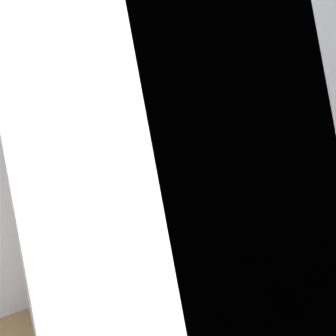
{
  "coord_description": "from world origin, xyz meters",
  "views": [
    {
      "loc": [
        -0.86,
        -1.61,
        1.57
      ],
      "look_at": [
        0.05,
        -0.01,
        0.93
      ],
      "focal_mm": 34.74,
      "sensor_mm": 36.0,
      "label": 1
    }
  ],
  "objects": [
    {
      "name": "laptop",
      "position": [
        0.03,
        0.17,
        1.03
      ],
      "size": [
        0.36,
        0.31,
        0.21
      ],
      "color": "#2D2D33",
      "rests_on": "book_stack_tall"
    },
    {
      "name": "book_stack_keyboard_riser",
      "position": [
        -0.12,
        -0.1,
        0.81
      ],
      "size": [
        0.25,
        0.2,
        0.12
      ],
      "color": "#B22D33",
      "rests_on": "desk"
    },
    {
      "name": "mug",
      "position": [
        -0.45,
        0.0,
        0.8
      ],
      "size": [
        0.12,
        0.08,
        0.1
      ],
      "color": "white",
      "rests_on": "desk"
    },
    {
      "name": "desk",
      "position": [
        0.35,
        -0.02,
        0.41
      ],
      "size": [
        1.39,
        0.61,
        0.75
      ],
      "color": "#381E14",
      "rests_on": "ground"
    },
    {
      "name": "book_stack_side",
      "position": [
        0.41,
        -0.05,
        0.8
      ],
      "size": [
        0.24,
        0.19,
        0.11
      ],
      "color": "#8C338C",
      "rests_on": "desk"
    },
    {
      "name": "cell_phone",
      "position": [
        0.13,
        -0.21,
        0.75
      ],
      "size": [
        0.11,
        0.15,
        0.01
      ],
      "primitive_type": "cube",
      "rotation": [
        0.0,
        0.0,
        -0.32
      ],
      "color": "black",
      "rests_on": "desk"
    },
    {
      "name": "wall_left",
      "position": [
        -0.79,
        0.0,
        1.3
      ],
      "size": [
        0.05,
        6.0,
        2.6
      ],
      "primitive_type": "cube",
      "color": "silver",
      "rests_on": "ground"
    },
    {
      "name": "keyboard",
      "position": [
        -0.11,
        -0.1,
        0.88
      ],
      "size": [
        0.43,
        0.16,
        0.02
      ],
      "primitive_type": "cube",
      "rotation": [
        0.0,
        0.0,
        -0.05
      ],
      "color": "black",
      "rests_on": "book_stack_keyboard_riser"
    },
    {
      "name": "wall_back",
      "position": [
        0.0,
        0.35,
        1.3
      ],
      "size": [
        6.0,
        0.06,
        2.6
      ],
      "color": "silver",
      "rests_on": "ground"
    },
    {
      "name": "ground_plane",
      "position": [
        0.0,
        0.0,
        0.0
      ],
      "size": [
        6.0,
        6.0,
        0.0
      ],
      "primitive_type": "plane",
      "color": "#9E7A4C"
    },
    {
      "name": "book_stack_tall",
      "position": [
        0.03,
        0.11,
        0.87
      ],
      "size": [
        0.24,
        0.21,
        0.23
      ],
      "color": "#338C4C",
      "rests_on": "desk"
    },
    {
      "name": "computer_mouse",
      "position": [
        0.25,
        -0.06,
        0.77
      ],
      "size": [
        0.06,
        0.1,
        0.04
      ],
      "primitive_type": "ellipsoid",
      "color": "#A5A8AD",
      "rests_on": "desk"
    }
  ]
}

